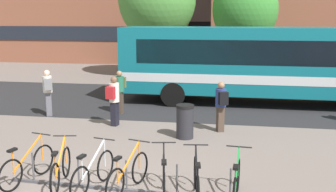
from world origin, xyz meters
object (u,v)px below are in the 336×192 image
at_px(trash_bin, 185,121).
at_px(parked_bicycle_silver_2, 93,173).
at_px(parked_bicycle_green_6, 236,183).
at_px(street_tree_0, 245,9).
at_px(commuter_olive_pack_3, 120,89).
at_px(parked_bicycle_black_4, 164,178).
at_px(parked_bicycle_orange_0, 28,166).
at_px(commuter_red_pack_5, 114,98).
at_px(parked_bicycle_black_5, 196,181).
at_px(commuter_grey_pack_0, 48,90).
at_px(parked_bicycle_orange_3, 128,175).
at_px(city_bus, 268,62).
at_px(commuter_black_pack_4, 221,103).
at_px(parked_bicycle_orange_1, 61,169).

bearing_deg(trash_bin, parked_bicycle_silver_2, -110.53).
height_order(parked_bicycle_green_6, trash_bin, trash_bin).
bearing_deg(street_tree_0, commuter_olive_pack_3, -116.41).
distance_m(parked_bicycle_silver_2, parked_bicycle_green_6, 2.98).
xyz_separation_m(parked_bicycle_black_4, trash_bin, (-0.05, 3.97, 0.13)).
bearing_deg(street_tree_0, parked_bicycle_orange_0, -107.33).
xyz_separation_m(parked_bicycle_silver_2, parked_bicycle_black_4, (1.52, -0.03, 0.00)).
relative_size(commuter_red_pack_5, trash_bin, 1.63).
relative_size(parked_bicycle_silver_2, parked_bicycle_green_6, 0.99).
bearing_deg(parked_bicycle_black_5, commuter_grey_pack_0, 37.84).
height_order(parked_bicycle_green_6, commuter_red_pack_5, commuter_red_pack_5).
height_order(parked_bicycle_orange_3, commuter_red_pack_5, commuter_red_pack_5).
bearing_deg(commuter_red_pack_5, parked_bicycle_silver_2, -156.92).
relative_size(parked_bicycle_black_4, parked_bicycle_black_5, 0.99).
bearing_deg(parked_bicycle_black_4, commuter_grey_pack_0, 32.25).
relative_size(city_bus, parked_bicycle_green_6, 7.00).
xyz_separation_m(parked_bicycle_green_6, street_tree_0, (0.49, 16.34, 3.66)).
bearing_deg(commuter_olive_pack_3, parked_bicycle_orange_0, 2.85).
distance_m(city_bus, parked_bicycle_silver_2, 10.26).
distance_m(commuter_grey_pack_0, trash_bin, 5.64).
bearing_deg(commuter_olive_pack_3, parked_bicycle_black_4, 28.17).
height_order(parked_bicycle_silver_2, parked_bicycle_green_6, same).
bearing_deg(commuter_black_pack_4, street_tree_0, -24.37).
bearing_deg(parked_bicycle_silver_2, parked_bicycle_black_4, -79.81).
xyz_separation_m(parked_bicycle_orange_3, commuter_red_pack_5, (-1.80, 4.89, 0.58)).
height_order(city_bus, commuter_grey_pack_0, city_bus).
height_order(parked_bicycle_black_5, commuter_red_pack_5, commuter_red_pack_5).
height_order(parked_bicycle_orange_3, parked_bicycle_black_5, same).
relative_size(commuter_olive_pack_3, street_tree_0, 0.27).
xyz_separation_m(parked_bicycle_orange_1, trash_bin, (2.23, 3.86, 0.13)).
xyz_separation_m(parked_bicycle_green_6, commuter_red_pack_5, (-4.02, 4.95, 0.58)).
relative_size(parked_bicycle_orange_0, parked_bicycle_black_5, 0.99).
relative_size(parked_bicycle_orange_1, street_tree_0, 0.28).
bearing_deg(parked_bicycle_black_5, trash_bin, 2.29).
bearing_deg(street_tree_0, commuter_red_pack_5, -111.62).
relative_size(commuter_grey_pack_0, commuter_black_pack_4, 1.07).
xyz_separation_m(parked_bicycle_orange_0, parked_bicycle_orange_3, (2.32, -0.13, 0.00)).
bearing_deg(commuter_grey_pack_0, parked_bicycle_black_4, -168.08).
height_order(city_bus, trash_bin, city_bus).
bearing_deg(parked_bicycle_black_5, parked_bicycle_green_6, -96.43).
distance_m(parked_bicycle_green_6, commuter_red_pack_5, 6.41).
xyz_separation_m(parked_bicycle_silver_2, commuter_grey_pack_0, (-3.83, 5.79, 0.61)).
bearing_deg(parked_bicycle_silver_2, parked_bicycle_green_6, -79.72).
bearing_deg(parked_bicycle_black_5, parked_bicycle_orange_0, 78.89).
relative_size(parked_bicycle_orange_1, commuter_grey_pack_0, 0.99).
bearing_deg(commuter_olive_pack_3, parked_bicycle_green_6, 37.82).
bearing_deg(parked_bicycle_orange_0, commuter_grey_pack_0, 34.90).
height_order(commuter_grey_pack_0, commuter_black_pack_4, commuter_grey_pack_0).
height_order(parked_bicycle_black_4, commuter_black_pack_4, commuter_black_pack_4).
height_order(parked_bicycle_silver_2, parked_bicycle_black_4, same).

